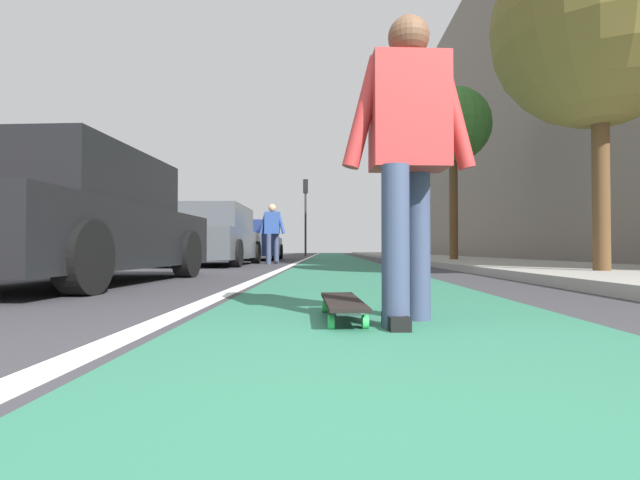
% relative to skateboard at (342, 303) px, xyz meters
% --- Properties ---
extents(ground_plane, '(80.00, 80.00, 0.00)m').
position_rel_skateboard_xyz_m(ground_plane, '(8.48, -0.24, -0.09)').
color(ground_plane, '#38383D').
extents(bike_lane_paint, '(56.00, 2.18, 0.00)m').
position_rel_skateboard_xyz_m(bike_lane_paint, '(22.48, -0.24, -0.09)').
color(bike_lane_paint, '#2D7256').
rests_on(bike_lane_paint, ground).
extents(lane_stripe_white, '(52.00, 0.16, 0.01)m').
position_rel_skateboard_xyz_m(lane_stripe_white, '(18.48, 1.00, -0.09)').
color(lane_stripe_white, silver).
rests_on(lane_stripe_white, ground).
extents(sidewalk_curb, '(52.00, 3.20, 0.12)m').
position_rel_skateboard_xyz_m(sidewalk_curb, '(16.48, -3.87, -0.03)').
color(sidewalk_curb, '#9E9B93').
rests_on(sidewalk_curb, ground).
extents(building_facade, '(40.00, 1.20, 12.21)m').
position_rel_skateboard_xyz_m(building_facade, '(20.48, -6.87, 6.01)').
color(building_facade, gray).
rests_on(building_facade, ground).
extents(skateboard, '(0.85, 0.25, 0.11)m').
position_rel_skateboard_xyz_m(skateboard, '(0.00, 0.00, 0.00)').
color(skateboard, green).
rests_on(skateboard, ground).
extents(skater_person, '(0.47, 0.72, 1.64)m').
position_rel_skateboard_xyz_m(skater_person, '(-0.15, -0.35, 0.84)').
color(skater_person, '#384260').
rests_on(skater_person, ground).
extents(parked_car_near, '(4.16, 2.00, 1.49)m').
position_rel_skateboard_xyz_m(parked_car_near, '(2.57, 2.95, 0.62)').
color(parked_car_near, black).
rests_on(parked_car_near, ground).
extents(parked_car_mid, '(4.42, 1.88, 1.47)m').
position_rel_skateboard_xyz_m(parked_car_mid, '(8.83, 2.94, 0.61)').
color(parked_car_mid, '#4C5156').
rests_on(parked_car_mid, ground).
extents(parked_car_far, '(4.19, 2.05, 1.46)m').
position_rel_skateboard_xyz_m(parked_car_far, '(14.81, 2.84, 0.60)').
color(parked_car_far, navy).
rests_on(parked_car_far, ground).
extents(traffic_light, '(0.33, 0.28, 4.50)m').
position_rel_skateboard_xyz_m(traffic_light, '(24.15, 1.40, 3.00)').
color(traffic_light, '#2D2D2D').
rests_on(traffic_light, ground).
extents(street_tree_near, '(2.71, 2.71, 4.73)m').
position_rel_skateboard_xyz_m(street_tree_near, '(3.42, -3.47, 3.26)').
color(street_tree_near, brown).
rests_on(street_tree_near, ground).
extents(street_tree_mid, '(2.12, 2.12, 4.99)m').
position_rel_skateboard_xyz_m(street_tree_mid, '(10.40, -3.47, 3.80)').
color(street_tree_mid, brown).
rests_on(street_tree_mid, ground).
extents(pedestrian_distant, '(0.46, 0.71, 1.63)m').
position_rel_skateboard_xyz_m(pedestrian_distant, '(9.81, 1.59, 0.84)').
color(pedestrian_distant, '#384260').
rests_on(pedestrian_distant, ground).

